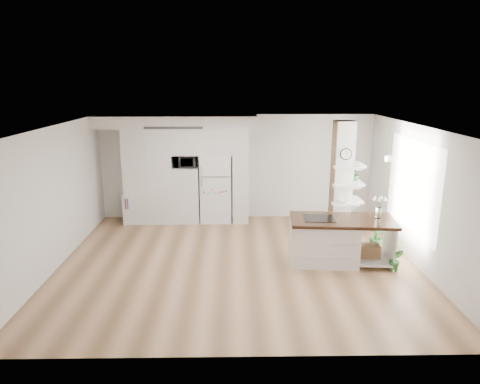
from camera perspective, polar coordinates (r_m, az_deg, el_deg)
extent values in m
cube|color=tan|center=(8.65, -0.31, -9.41)|extent=(7.00, 6.00, 0.01)
cube|color=white|center=(7.94, -0.33, 8.68)|extent=(7.00, 6.00, 0.04)
cube|color=silver|center=(11.11, -0.49, 3.36)|extent=(7.00, 0.04, 2.70)
cube|color=silver|center=(5.36, 0.04, -9.31)|extent=(7.00, 0.04, 2.70)
cube|color=silver|center=(8.87, -23.55, -0.79)|extent=(0.04, 6.00, 2.70)
cube|color=silver|center=(8.94, 22.73, -0.60)|extent=(0.04, 6.00, 2.70)
cube|color=white|center=(11.03, -11.99, 2.15)|extent=(1.20, 0.65, 2.40)
cube|color=white|center=(11.00, -7.12, -0.29)|extent=(0.65, 0.65, 1.42)
cube|color=white|center=(10.74, -7.35, 6.76)|extent=(0.65, 0.65, 0.65)
cube|color=white|center=(10.68, -3.32, 6.82)|extent=(0.85, 0.65, 0.65)
cube|color=white|center=(10.83, 0.06, 2.24)|extent=(0.40, 0.65, 2.40)
cube|color=silver|center=(10.68, -8.67, 9.25)|extent=(4.00, 0.70, 0.30)
cube|color=#262626|center=(10.36, -8.89, 8.46)|extent=(1.40, 0.04, 0.06)
cube|color=white|center=(10.92, -3.23, 0.57)|extent=(0.78, 0.66, 1.75)
cube|color=#B2B2B7|center=(10.50, -3.33, 2.05)|extent=(0.78, 0.01, 0.03)
cube|color=silver|center=(9.65, 13.39, 1.22)|extent=(0.40, 0.40, 2.70)
cube|color=tan|center=(9.60, 12.17, 1.22)|extent=(0.02, 0.40, 2.70)
cube|color=tan|center=(9.85, 13.10, 1.50)|extent=(0.40, 0.02, 2.70)
cylinder|color=black|center=(9.33, 13.93, 4.93)|extent=(0.25, 0.03, 0.25)
cylinder|color=white|center=(9.31, 13.96, 4.91)|extent=(0.21, 0.01, 0.21)
plane|color=white|center=(9.16, 21.98, 0.80)|extent=(0.00, 2.40, 2.40)
cylinder|color=white|center=(8.36, 11.43, 4.68)|extent=(0.12, 0.12, 0.10)
cube|color=white|center=(8.70, 11.03, -6.53)|extent=(1.37, 0.96, 0.84)
cube|color=white|center=(8.99, 17.04, -8.36)|extent=(0.77, 0.91, 0.04)
cube|color=white|center=(8.96, 19.30, -6.47)|extent=(0.10, 0.85, 0.84)
cube|color=#341F0F|center=(8.61, 13.50, -3.71)|extent=(2.08, 1.12, 0.06)
cube|color=black|center=(8.53, 10.51, -3.47)|extent=(0.64, 0.55, 0.01)
cube|color=#8F6845|center=(8.93, 16.79, -7.50)|extent=(0.43, 0.33, 0.25)
cylinder|color=white|center=(8.81, 17.97, -2.66)|extent=(0.12, 0.12, 0.22)
cube|color=white|center=(11.11, -15.32, -2.35)|extent=(0.15, 0.35, 0.75)
cube|color=white|center=(11.18, -12.25, -2.06)|extent=(0.15, 0.35, 0.75)
cube|color=white|center=(11.05, -13.89, -0.41)|extent=(0.72, 0.56, 0.03)
cube|color=white|center=(11.13, -13.79, -2.04)|extent=(0.69, 0.55, 0.03)
sphere|color=white|center=(11.21, -13.28, -3.11)|extent=(0.37, 0.37, 0.37)
imported|color=#2A6A2A|center=(8.72, 20.08, -8.49)|extent=(0.30, 0.26, 0.46)
imported|color=#2A6A2A|center=(9.74, 17.66, -5.69)|extent=(0.31, 0.31, 0.51)
imported|color=#2D2D2D|center=(10.77, -7.29, 4.07)|extent=(0.54, 0.37, 0.30)
imported|color=#2A6A2A|center=(9.79, 15.18, 2.35)|extent=(0.27, 0.23, 0.30)
imported|color=white|center=(9.46, 13.70, -1.26)|extent=(0.22, 0.22, 0.05)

